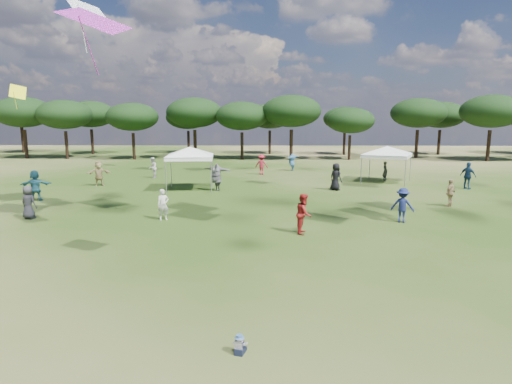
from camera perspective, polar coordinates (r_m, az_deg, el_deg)
tree_line at (r=54.00m, az=3.62°, el=10.38°), size 108.78×17.63×7.77m
tent_left at (r=29.87m, az=-8.84°, el=5.74°), size 6.36×6.36×3.29m
tent_right at (r=34.55m, az=17.12°, el=5.66°), size 6.20×6.20×3.10m
toddler at (r=9.69m, az=-2.18°, el=-19.74°), size 0.33×0.36×0.45m
festival_crowd at (r=29.62m, az=-2.67°, el=1.98°), size 29.49×23.66×1.91m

